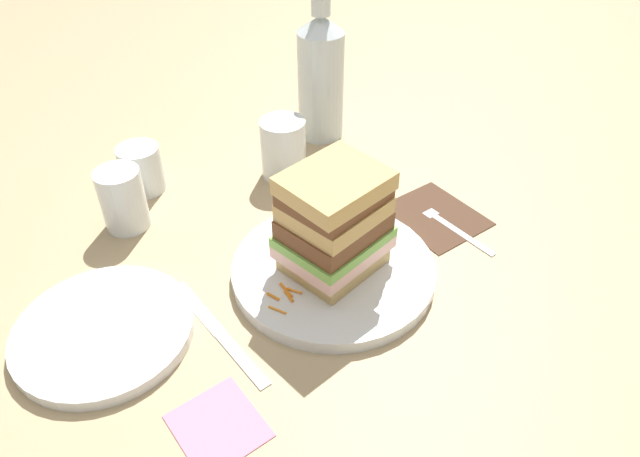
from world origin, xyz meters
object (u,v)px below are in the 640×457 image
at_px(empty_tumbler_0, 123,199).
at_px(napkin_dark, 435,216).
at_px(main_plate, 333,269).
at_px(sandwich, 334,222).
at_px(water_bottle, 321,76).
at_px(knife, 221,334).
at_px(juice_glass, 284,151).
at_px(napkin_pink, 218,426).
at_px(side_plate, 104,331).
at_px(empty_tumbler_1, 141,169).
at_px(fork, 446,222).

bearing_deg(empty_tumbler_0, napkin_dark, -32.74).
bearing_deg(main_plate, sandwich, -164.34).
relative_size(sandwich, napkin_dark, 1.10).
distance_m(water_bottle, empty_tumbler_0, 0.39).
distance_m(napkin_dark, knife, 0.36).
distance_m(juice_glass, napkin_pink, 0.46).
relative_size(napkin_dark, knife, 0.66).
bearing_deg(napkin_dark, juice_glass, 118.29).
bearing_deg(side_plate, sandwich, -14.26).
distance_m(napkin_dark, empty_tumbler_1, 0.45).
xyz_separation_m(empty_tumbler_0, napkin_pink, (-0.05, -0.37, -0.04)).
distance_m(fork, juice_glass, 0.28).
xyz_separation_m(sandwich, napkin_dark, (0.20, 0.01, -0.09)).
bearing_deg(juice_glass, empty_tumbler_0, 176.00).
xyz_separation_m(napkin_dark, fork, (0.00, -0.02, 0.00)).
distance_m(fork, napkin_pink, 0.43).
bearing_deg(napkin_dark, main_plate, -176.11).
bearing_deg(sandwich, juice_glass, 72.25).
bearing_deg(juice_glass, knife, -134.94).
bearing_deg(empty_tumbler_0, knife, -87.40).
bearing_deg(juice_glass, water_bottle, 30.51).
bearing_deg(napkin_dark, fork, -87.59).
bearing_deg(napkin_pink, water_bottle, 44.81).
bearing_deg(empty_tumbler_0, main_plate, -54.76).
bearing_deg(water_bottle, knife, -139.21).
height_order(sandwich, napkin_pink, sandwich).
distance_m(main_plate, side_plate, 0.29).
bearing_deg(napkin_pink, main_plate, 26.40).
distance_m(main_plate, empty_tumbler_1, 0.35).
xyz_separation_m(napkin_dark, water_bottle, (0.00, 0.30, 0.11)).
xyz_separation_m(fork, water_bottle, (0.00, 0.32, 0.11)).
height_order(napkin_dark, fork, fork).
bearing_deg(napkin_pink, juice_glass, 49.22).
height_order(napkin_dark, empty_tumbler_0, empty_tumbler_0).
bearing_deg(fork, main_plate, 177.37).
relative_size(main_plate, napkin_dark, 1.98).
xyz_separation_m(water_bottle, side_plate, (-0.48, -0.24, -0.10)).
bearing_deg(main_plate, juice_glass, 72.40).
relative_size(napkin_dark, side_plate, 0.64).
xyz_separation_m(napkin_dark, knife, (-0.36, -0.02, 0.00)).
relative_size(main_plate, sandwich, 1.80).
bearing_deg(knife, side_plate, 145.07).
xyz_separation_m(napkin_dark, napkin_pink, (-0.42, -0.13, -0.00)).
distance_m(main_plate, napkin_pink, 0.25).
xyz_separation_m(fork, juice_glass, (-0.12, 0.25, 0.04)).
height_order(water_bottle, empty_tumbler_0, water_bottle).
distance_m(sandwich, napkin_pink, 0.27).
bearing_deg(juice_glass, main_plate, -107.60).
bearing_deg(empty_tumbler_1, side_plate, -120.77).
relative_size(knife, empty_tumbler_1, 2.73).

